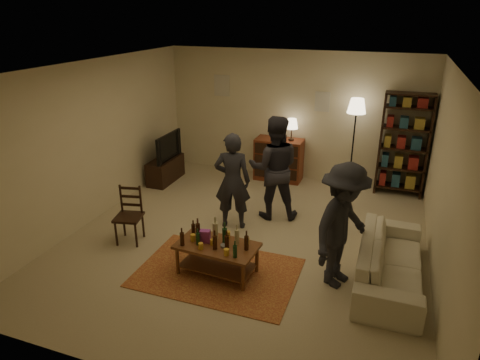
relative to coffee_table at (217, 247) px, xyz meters
The scene contains 13 objects.
floor 1.10m from the coffee_table, 86.11° to the left, with size 6.00×6.00×0.00m, color #C6B793.
room_shell 4.28m from the coffee_table, 98.23° to the left, with size 6.00×6.00×6.00m.
rug 0.40m from the coffee_table, 32.72° to the right, with size 2.20×1.50×0.01m, color maroon.
coffee_table is the anchor object (origin of this frame).
dining_chair 1.70m from the coffee_table, 166.62° to the left, with size 0.47×0.47×0.92m.
tv_stand 3.69m from the coffee_table, 130.09° to the left, with size 0.40×1.00×1.06m.
dresser 3.74m from the coffee_table, 91.88° to the left, with size 1.00×0.50×1.36m.
bookshelf 4.50m from the coffee_table, 58.66° to the left, with size 0.90×0.34×2.02m.
floor_lamp 4.10m from the coffee_table, 69.35° to the left, with size 0.36×0.36×1.88m.
sofa 2.36m from the coffee_table, 15.33° to the left, with size 2.08×0.81×0.61m, color beige.
person_left 1.48m from the coffee_table, 101.94° to the left, with size 0.60×0.39×1.64m, color #222228.
person_right 2.06m from the coffee_table, 82.96° to the left, with size 0.89×0.69×1.83m, color #28272F.
person_by_sofa 1.72m from the coffee_table, 12.17° to the left, with size 1.11×0.64×1.71m, color #222329.
Camera 1 is at (1.97, -5.71, 3.46)m, focal length 32.00 mm.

